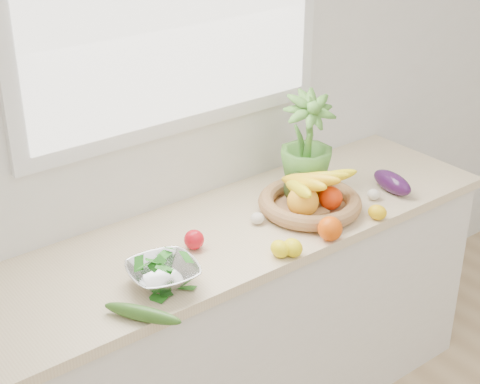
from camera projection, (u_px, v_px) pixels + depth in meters
back_wall at (176, 92)px, 2.69m from camera, size 4.50×0.02×2.70m
counter_cabinet at (227, 334)px, 2.90m from camera, size 2.20×0.58×0.86m
countertop at (226, 235)px, 2.69m from camera, size 2.24×0.62×0.04m
orange_loose at (330, 229)px, 2.61m from camera, size 0.11×0.11×0.09m
lemon_a at (280, 249)px, 2.51m from camera, size 0.06×0.08×0.06m
lemon_b at (293, 248)px, 2.52m from camera, size 0.07×0.09×0.06m
lemon_c at (377, 212)px, 2.75m from camera, size 0.08×0.09×0.06m
apple at (194, 240)px, 2.56m from camera, size 0.09×0.09×0.07m
ginger at (315, 217)px, 2.74m from camera, size 0.11×0.05×0.03m
garlic_a at (257, 218)px, 2.72m from camera, size 0.06×0.06×0.04m
garlic_b at (346, 193)px, 2.91m from camera, size 0.07×0.07×0.05m
garlic_c at (373, 194)px, 2.90m from camera, size 0.06×0.06×0.04m
eggplant at (392, 182)px, 2.95m from camera, size 0.10×0.21×0.08m
cucumber at (143, 314)px, 2.19m from camera, size 0.18×0.24×0.05m
radish at (283, 250)px, 2.53m from camera, size 0.05×0.05×0.03m
potted_herb at (307, 141)px, 2.89m from camera, size 0.27×0.27×0.39m
fruit_basket at (310, 198)px, 2.80m from camera, size 0.49×0.49×0.19m
colander_with_spinach at (163, 269)px, 2.34m from camera, size 0.26×0.26×0.12m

